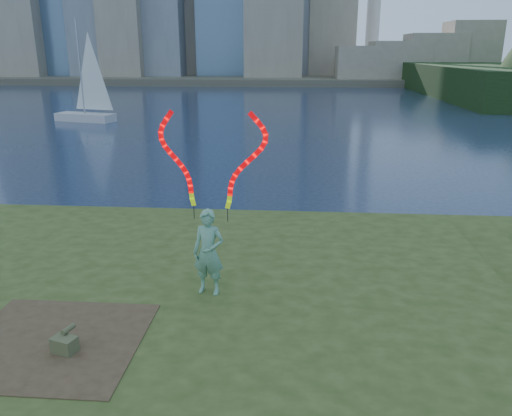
{
  "coord_description": "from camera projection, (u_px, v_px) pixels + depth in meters",
  "views": [
    {
      "loc": [
        2.11,
        -10.81,
        5.88
      ],
      "look_at": [
        1.2,
        1.0,
        2.13
      ],
      "focal_mm": 35.0,
      "sensor_mm": 36.0,
      "label": 1
    }
  ],
  "objects": [
    {
      "name": "canvas_bag",
      "position": [
        65.0,
        344.0,
        8.74
      ],
      "size": [
        0.48,
        0.54,
        0.4
      ],
      "rotation": [
        0.0,
        0.0,
        -0.31
      ],
      "color": "#4F542F",
      "rests_on": "grassy_knoll"
    },
    {
      "name": "far_shore",
      "position": [
        285.0,
        77.0,
        102.33
      ],
      "size": [
        320.0,
        40.0,
        1.2
      ],
      "primitive_type": "cube",
      "color": "#4E4939",
      "rests_on": "ground"
    },
    {
      "name": "woman_with_ribbons",
      "position": [
        209.0,
        232.0,
        10.57
      ],
      "size": [
        2.12,
        0.63,
        4.25
      ],
      "rotation": [
        0.0,
        0.0,
        -0.19
      ],
      "color": "#227E4E",
      "rests_on": "grassy_knoll"
    },
    {
      "name": "dirt_patch",
      "position": [
        53.0,
        342.0,
        9.08
      ],
      "size": [
        3.2,
        3.0,
        0.02
      ],
      "primitive_type": "cube",
      "color": "#47331E",
      "rests_on": "grassy_knoll"
    },
    {
      "name": "grassy_knoll",
      "position": [
        183.0,
        342.0,
        9.92
      ],
      "size": [
        20.0,
        18.0,
        0.8
      ],
      "color": "#364418",
      "rests_on": "ground"
    },
    {
      "name": "ground",
      "position": [
        204.0,
        302.0,
        12.2
      ],
      "size": [
        320.0,
        320.0,
        0.0
      ],
      "primitive_type": "plane",
      "color": "#192640",
      "rests_on": "ground"
    },
    {
      "name": "sailboat",
      "position": [
        87.0,
        104.0,
        42.8
      ],
      "size": [
        5.62,
        3.04,
        8.48
      ],
      "rotation": [
        0.0,
        0.0,
        -0.27
      ],
      "color": "beige",
      "rests_on": "ground"
    }
  ]
}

